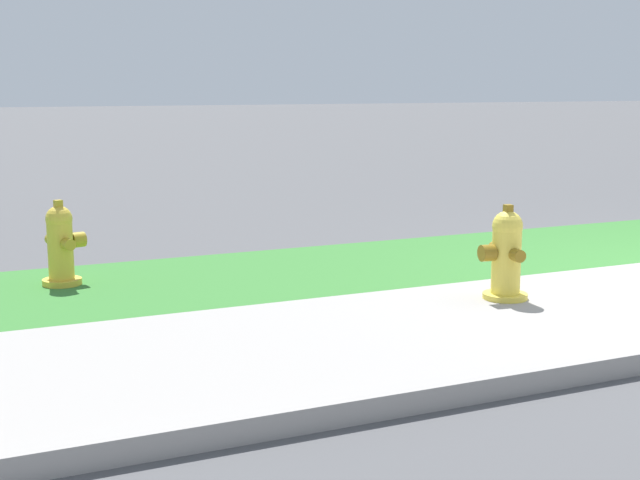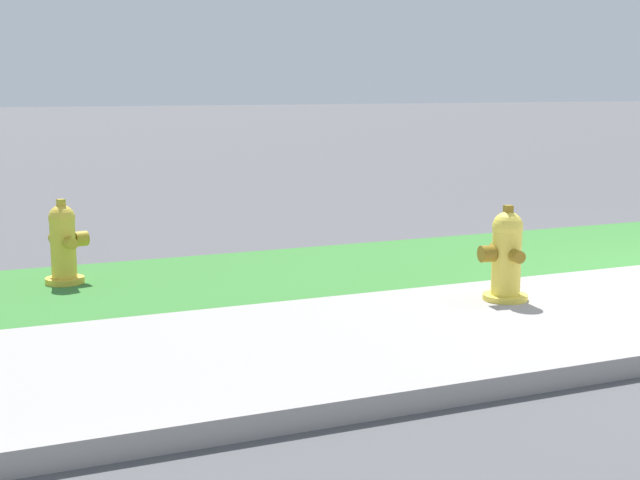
% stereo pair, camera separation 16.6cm
% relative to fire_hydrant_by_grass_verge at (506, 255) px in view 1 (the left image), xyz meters
% --- Properties ---
extents(grass_verge, '(18.00, 1.95, 0.01)m').
position_rel_fire_hydrant_by_grass_verge_xyz_m(grass_verge, '(2.16, 1.56, -0.33)').
color(grass_verge, '#387A33').
rests_on(grass_verge, ground).
extents(fire_hydrant_by_grass_verge, '(0.37, 0.40, 0.70)m').
position_rel_fire_hydrant_by_grass_verge_xyz_m(fire_hydrant_by_grass_verge, '(0.00, 0.00, 0.00)').
color(fire_hydrant_by_grass_verge, yellow).
rests_on(fire_hydrant_by_grass_verge, ground).
extents(fire_hydrant_mid_block, '(0.36, 0.39, 0.67)m').
position_rel_fire_hydrant_by_grass_verge_xyz_m(fire_hydrant_mid_block, '(-2.84, 1.84, -0.02)').
color(fire_hydrant_mid_block, gold).
rests_on(fire_hydrant_mid_block, ground).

